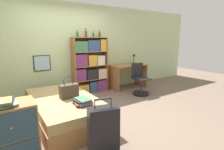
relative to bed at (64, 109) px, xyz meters
name	(u,v)px	position (x,y,z in m)	size (l,w,h in m)	color
ground_plane	(93,113)	(0.64, -0.02, -0.24)	(14.00, 14.00, 0.00)	#756051
wall_back	(66,50)	(0.63, 1.57, 1.06)	(10.00, 0.09, 2.60)	beige
bed	(64,109)	(0.00, 0.00, 0.00)	(1.14, 2.07, 0.48)	#A36B3D
handbag	(69,91)	(0.09, -0.09, 0.38)	(0.35, 0.17, 0.43)	#47382D
book_stack_on_bed	(83,101)	(0.17, -0.55, 0.29)	(0.35, 0.38, 0.10)	#232328
suitcase	(103,132)	(0.11, -1.39, 0.12)	(0.45, 0.30, 0.85)	black
dresser	(12,134)	(-0.96, -0.88, 0.18)	(0.61, 0.48, 0.83)	#A36B3D
magazine_pile_on_dresser	(3,103)	(-1.01, -0.91, 0.62)	(0.33, 0.37, 0.07)	#232328
bookcase	(90,67)	(1.26, 1.35, 0.56)	(1.04, 0.33, 1.65)	#A36B3D
bottle_green	(77,35)	(0.91, 1.38, 1.49)	(0.06, 0.06, 0.19)	#1E6B2D
bottle_brown	(86,34)	(1.15, 1.35, 1.51)	(0.07, 0.07, 0.24)	brown
bottle_clear	(93,35)	(1.40, 1.37, 1.48)	(0.06, 0.06, 0.18)	#1E6B2D
bottle_blue	(100,35)	(1.62, 1.39, 1.49)	(0.07, 0.07, 0.21)	brown
desk	(128,72)	(2.55, 1.19, 0.30)	(1.19, 0.68, 0.77)	#A36B3D
desk_lamp	(134,57)	(2.89, 1.28, 0.78)	(0.16, 0.11, 0.37)	black
desk_chair	(140,84)	(2.41, 0.41, 0.06)	(0.47, 0.47, 0.91)	black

